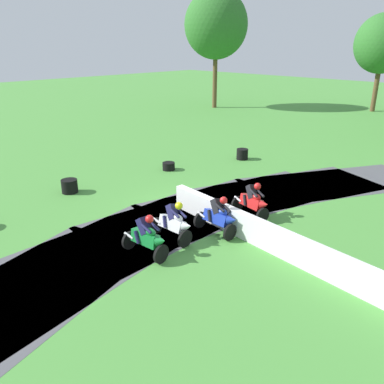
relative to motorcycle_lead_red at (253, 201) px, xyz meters
name	(u,v)px	position (x,y,z in m)	size (l,w,h in m)	color
ground_plane	(192,212)	(-1.95, -1.32, -0.65)	(120.00, 120.00, 0.00)	#4C933D
track_asphalt	(205,218)	(-1.18, -1.40, -0.65)	(8.36, 24.21, 0.01)	#515156
safety_barrier	(317,259)	(3.69, -1.91, -0.20)	(0.30, 12.93, 0.90)	white
motorcycle_lead_red	(253,201)	(0.00, 0.00, 0.00)	(1.71, 0.97, 1.43)	black
motorcycle_chase_blue	(218,216)	(-0.02, -1.97, -0.01)	(1.68, 0.84, 1.43)	black
motorcycle_trailing_white	(174,222)	(-0.76, -3.38, -0.02)	(1.68, 0.87, 1.42)	black
motorcycle_fourth_green	(147,237)	(-0.55, -4.70, 0.01)	(1.68, 0.81, 1.42)	black
tire_stack_near	(242,154)	(-5.19, 6.03, -0.35)	(0.65, 0.65, 0.60)	black
tire_stack_mid_a	(169,166)	(-6.68, 1.72, -0.45)	(0.65, 0.65, 0.40)	black
tire_stack_mid_b	(70,186)	(-7.34, -3.60, -0.35)	(0.71, 0.71, 0.60)	black
traffic_cone	(315,266)	(3.65, -1.91, -0.43)	(0.28, 0.28, 0.44)	orange
tree_far_right	(383,44)	(-6.59, 28.18, 5.47)	(5.07, 5.07, 8.81)	brown
tree_mid_rise	(216,25)	(-19.03, 19.17, 7.15)	(6.05, 6.05, 11.00)	brown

